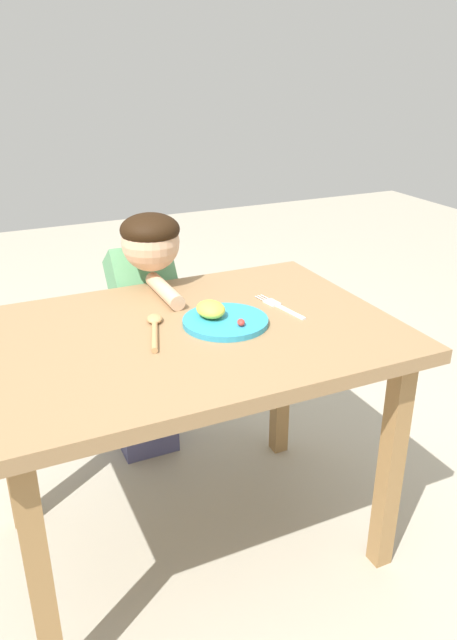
# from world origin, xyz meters

# --- Properties ---
(ground_plane) EXTENTS (8.00, 8.00, 0.00)m
(ground_plane) POSITION_xyz_m (0.00, 0.00, 0.00)
(ground_plane) COLOR #A89F8C
(dining_table) EXTENTS (1.09, 0.77, 0.72)m
(dining_table) POSITION_xyz_m (0.00, 0.00, 0.63)
(dining_table) COLOR olive
(dining_table) RESTS_ON ground_plane
(plate) EXTENTS (0.23, 0.23, 0.06)m
(plate) POSITION_xyz_m (0.10, -0.00, 0.73)
(plate) COLOR teal
(plate) RESTS_ON dining_table
(fork) EXTENTS (0.05, 0.21, 0.01)m
(fork) POSITION_xyz_m (0.29, 0.03, 0.72)
(fork) COLOR silver
(fork) RESTS_ON dining_table
(spoon) EXTENTS (0.10, 0.22, 0.02)m
(spoon) POSITION_xyz_m (-0.08, 0.04, 0.73)
(spoon) COLOR tan
(spoon) RESTS_ON dining_table
(person) EXTENTS (0.20, 0.48, 0.95)m
(person) POSITION_xyz_m (0.02, 0.46, 0.52)
(person) COLOR #46476E
(person) RESTS_ON ground_plane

